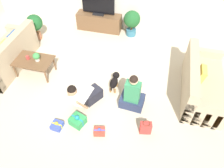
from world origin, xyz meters
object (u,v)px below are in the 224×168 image
object	(u,v)px
gift_box_c	(57,125)
tabletop_plant	(36,57)
tv_console	(99,22)
sofa_right	(201,84)
gift_box_a	(99,131)
person_kneeling	(84,94)
tv	(98,6)
dog	(115,81)
coffee_table	(33,61)
potted_plant_corner_left	(35,24)
potted_plant_back_right	(132,21)
sofa_left	(7,56)
gift_bag_a	(146,128)
gift_box_b	(78,120)
mug	(28,58)
person_sitting	(132,95)

from	to	relation	value
gift_box_c	tabletop_plant	world-z (taller)	tabletop_plant
tv_console	sofa_right	bearing A→B (deg)	-34.18
sofa_right	gift_box_a	xyz separation A→B (m)	(-1.96, -1.61, -0.26)
person_kneeling	gift_box_c	bearing A→B (deg)	-85.16
tv	tv_console	bearing A→B (deg)	0.00
sofa_right	dog	distance (m)	1.98
coffee_table	dog	xyz separation A→B (m)	(2.08, -0.00, -0.16)
tv_console	potted_plant_corner_left	bearing A→B (deg)	-150.49
tv	person_kneeling	bearing A→B (deg)	-79.66
tv_console	potted_plant_corner_left	world-z (taller)	potted_plant_corner_left
sofa_right	potted_plant_back_right	bearing A→B (deg)	44.67
sofa_left	gift_bag_a	bearing A→B (deg)	72.94
person_kneeling	gift_bag_a	distance (m)	1.49
gift_box_b	tabletop_plant	xyz separation A→B (m)	(-1.45, 1.20, 0.47)
potted_plant_back_right	mug	distance (m)	3.17
sofa_left	gift_box_a	size ratio (longest dim) A/B	7.14
gift_box_c	gift_bag_a	world-z (taller)	gift_bag_a
potted_plant_back_right	dog	world-z (taller)	potted_plant_back_right
gift_box_b	tabletop_plant	size ratio (longest dim) A/B	1.64
gift_bag_a	tv	bearing A→B (deg)	120.02
coffee_table	mug	size ratio (longest dim) A/B	8.01
gift_box_b	person_sitting	bearing A→B (deg)	36.76
person_kneeling	gift_bag_a	xyz separation A→B (m)	(1.42, -0.40, -0.20)
coffee_table	tabletop_plant	distance (m)	0.22
coffee_table	dog	size ratio (longest dim) A/B	1.70
coffee_table	gift_box_c	xyz separation A→B (m)	(1.19, -1.39, -0.33)
tv_console	dog	bearing A→B (deg)	-65.54
potted_plant_back_right	potted_plant_corner_left	bearing A→B (deg)	-161.75
sofa_right	gift_box_a	size ratio (longest dim) A/B	7.14
tv	gift_box_b	xyz separation A→B (m)	(0.57, -3.55, -0.71)
potted_plant_corner_left	sofa_right	bearing A→B (deg)	-13.29
sofa_right	tv_console	world-z (taller)	sofa_right
person_sitting	person_kneeling	bearing A→B (deg)	17.00
sofa_left	tv_console	size ratio (longest dim) A/B	1.37
gift_box_b	person_kneeling	bearing A→B (deg)	91.76
person_kneeling	mug	distance (m)	1.82
potted_plant_corner_left	dog	bearing A→B (deg)	-27.26
person_sitting	tabletop_plant	xyz separation A→B (m)	(-2.46, 0.45, 0.22)
sofa_left	coffee_table	xyz separation A→B (m)	(0.82, -0.11, 0.07)
coffee_table	person_sitting	size ratio (longest dim) A/B	1.01
coffee_table	gift_box_b	xyz separation A→B (m)	(1.57, -1.19, -0.30)
gift_box_a	gift_bag_a	bearing A→B (deg)	15.40
person_sitting	gift_box_b	size ratio (longest dim) A/B	2.60
sofa_right	dog	world-z (taller)	sofa_right
tv_console	tv	bearing A→B (deg)	0.00
gift_box_a	coffee_table	bearing A→B (deg)	147.91
tv_console	gift_box_a	size ratio (longest dim) A/B	5.20
sofa_left	person_sitting	distance (m)	3.45
gift_box_b	potted_plant_back_right	bearing A→B (deg)	82.22
sofa_right	gift_box_c	world-z (taller)	sofa_right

